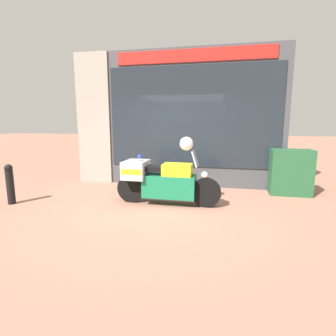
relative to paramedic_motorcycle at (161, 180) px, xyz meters
The scene contains 7 objects.
ground_plane 0.54m from the paramedic_motorcycle, 99.53° to the right, with size 60.00×60.00×0.00m, color #9E6B56.
shop_building 2.33m from the paramedic_motorcycle, 103.30° to the left, with size 5.73×0.55×3.64m.
window_display 1.96m from the paramedic_motorcycle, 78.19° to the left, with size 4.29×0.30×1.88m.
paramedic_motorcycle is the anchor object (origin of this frame).
utility_cabinet 3.21m from the paramedic_motorcycle, 25.73° to the left, with size 0.94×0.53×1.10m, color #235633.
white_helmet 0.95m from the paramedic_motorcycle, ahead, with size 0.28×0.28×0.28m, color white.
street_bollard 3.25m from the paramedic_motorcycle, 167.96° to the right, with size 0.16×0.16×0.87m.
Camera 1 is at (1.29, -5.20, 1.75)m, focal length 28.00 mm.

